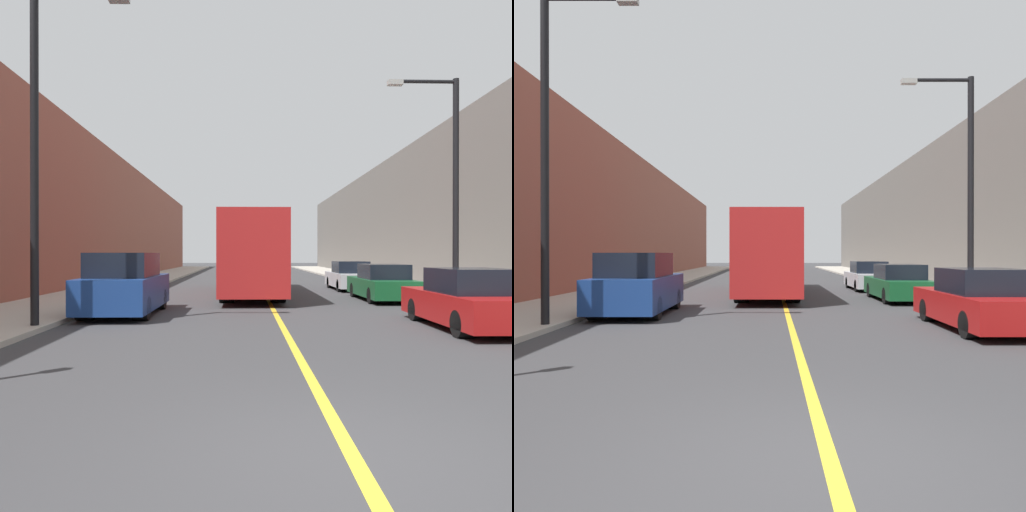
# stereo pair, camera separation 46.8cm
# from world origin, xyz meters

# --- Properties ---
(ground_plane) EXTENTS (200.00, 200.00, 0.00)m
(ground_plane) POSITION_xyz_m (0.00, 0.00, 0.00)
(ground_plane) COLOR #38383A
(sidewalk_left) EXTENTS (3.74, 72.00, 0.13)m
(sidewalk_left) POSITION_xyz_m (-7.67, 30.00, 0.07)
(sidewalk_left) COLOR #B2AA9E
(sidewalk_left) RESTS_ON ground
(sidewalk_right) EXTENTS (3.74, 72.00, 0.13)m
(sidewalk_right) POSITION_xyz_m (7.67, 30.00, 0.07)
(sidewalk_right) COLOR #B2AA9E
(sidewalk_right) RESTS_ON ground
(building_row_left) EXTENTS (4.00, 72.00, 8.64)m
(building_row_left) POSITION_xyz_m (-11.54, 30.00, 4.32)
(building_row_left) COLOR brown
(building_row_left) RESTS_ON ground
(building_row_right) EXTENTS (4.00, 72.00, 8.82)m
(building_row_right) POSITION_xyz_m (11.54, 30.00, 4.41)
(building_row_right) COLOR #66605B
(building_row_right) RESTS_ON ground
(road_center_line) EXTENTS (0.16, 72.00, 0.01)m
(road_center_line) POSITION_xyz_m (0.00, 30.00, 0.00)
(road_center_line) COLOR gold
(road_center_line) RESTS_ON ground
(bus) EXTENTS (2.54, 11.90, 3.47)m
(bus) POSITION_xyz_m (-0.65, 18.42, 1.86)
(bus) COLOR #AD1E1E
(bus) RESTS_ON ground
(parked_suv_left) EXTENTS (2.00, 4.71, 1.90)m
(parked_suv_left) POSITION_xyz_m (-4.64, 10.98, 0.88)
(parked_suv_left) COLOR navy
(parked_suv_left) RESTS_ON ground
(car_right_near) EXTENTS (1.86, 4.67, 1.51)m
(car_right_near) POSITION_xyz_m (4.63, 7.90, 0.68)
(car_right_near) COLOR maroon
(car_right_near) RESTS_ON ground
(car_right_mid) EXTENTS (1.83, 4.78, 1.46)m
(car_right_mid) POSITION_xyz_m (4.60, 15.51, 0.66)
(car_right_mid) COLOR #145128
(car_right_mid) RESTS_ON ground
(car_right_far) EXTENTS (1.80, 4.56, 1.49)m
(car_right_far) POSITION_xyz_m (4.53, 21.35, 0.67)
(car_right_far) COLOR silver
(car_right_far) RESTS_ON ground
(street_lamp_left) EXTENTS (2.40, 0.24, 8.14)m
(street_lamp_left) POSITION_xyz_m (-5.91, 7.85, 4.71)
(street_lamp_left) COLOR black
(street_lamp_left) RESTS_ON sidewalk_left
(street_lamp_right) EXTENTS (2.40, 0.24, 7.59)m
(street_lamp_right) POSITION_xyz_m (5.90, 12.04, 4.43)
(street_lamp_right) COLOR black
(street_lamp_right) RESTS_ON sidewalk_right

